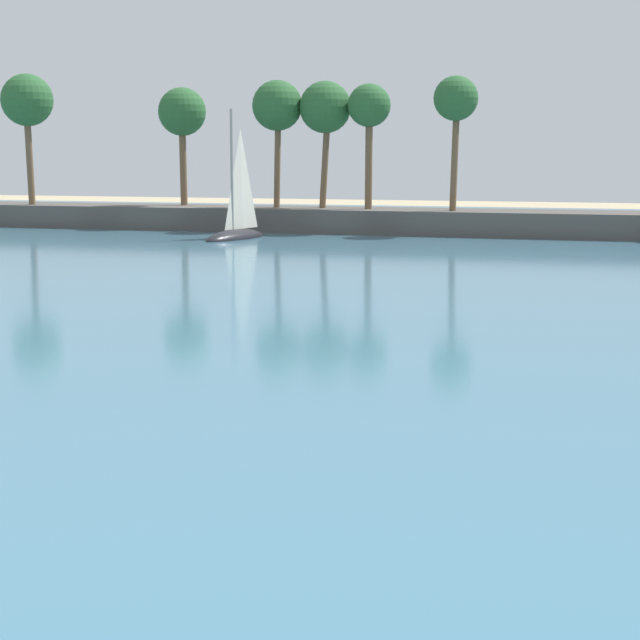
% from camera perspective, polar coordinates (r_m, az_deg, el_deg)
% --- Properties ---
extents(sea, '(220.00, 108.80, 0.06)m').
position_cam_1_polar(sea, '(62.76, 12.75, 3.36)').
color(sea, teal).
rests_on(sea, ground).
extents(palm_headland, '(112.39, 6.62, 12.42)m').
position_cam_1_polar(palm_headland, '(77.11, 11.32, 6.76)').
color(palm_headland, '#514C47').
rests_on(palm_headland, ground).
extents(sailboat_near_shore, '(3.30, 6.74, 9.39)m').
position_cam_1_polar(sailboat_near_shore, '(73.41, -4.50, 5.02)').
color(sailboat_near_shore, black).
rests_on(sailboat_near_shore, sea).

